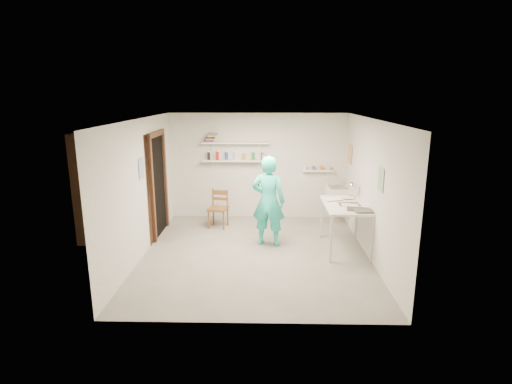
{
  "coord_description": "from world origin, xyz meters",
  "views": [
    {
      "loc": [
        0.16,
        -6.73,
        2.81
      ],
      "look_at": [
        0.0,
        0.4,
        1.05
      ],
      "focal_mm": 28.0,
      "sensor_mm": 36.0,
      "label": 1
    }
  ],
  "objects_px": {
    "man": "(268,201)",
    "desk_lamp": "(353,186)",
    "wooden_chair": "(218,209)",
    "work_table": "(345,227)",
    "belfast_sink": "(338,194)",
    "wall_clock": "(266,184)"
  },
  "relations": [
    {
      "from": "belfast_sink",
      "to": "wall_clock",
      "type": "bearing_deg",
      "value": -147.05
    },
    {
      "from": "man",
      "to": "wooden_chair",
      "type": "relative_size",
      "value": 2.06
    },
    {
      "from": "wooden_chair",
      "to": "belfast_sink",
      "type": "bearing_deg",
      "value": 16.65
    },
    {
      "from": "man",
      "to": "work_table",
      "type": "relative_size",
      "value": 1.32
    },
    {
      "from": "wall_clock",
      "to": "work_table",
      "type": "relative_size",
      "value": 0.24
    },
    {
      "from": "belfast_sink",
      "to": "desk_lamp",
      "type": "bearing_deg",
      "value": -83.5
    },
    {
      "from": "belfast_sink",
      "to": "wall_clock",
      "type": "height_order",
      "value": "wall_clock"
    },
    {
      "from": "man",
      "to": "wooden_chair",
      "type": "xyz_separation_m",
      "value": [
        -1.07,
        0.99,
        -0.44
      ]
    },
    {
      "from": "wall_clock",
      "to": "desk_lamp",
      "type": "height_order",
      "value": "wall_clock"
    },
    {
      "from": "work_table",
      "to": "wall_clock",
      "type": "bearing_deg",
      "value": 164.02
    },
    {
      "from": "desk_lamp",
      "to": "man",
      "type": "bearing_deg",
      "value": -168.99
    },
    {
      "from": "man",
      "to": "desk_lamp",
      "type": "bearing_deg",
      "value": -155.67
    },
    {
      "from": "man",
      "to": "desk_lamp",
      "type": "height_order",
      "value": "man"
    },
    {
      "from": "belfast_sink",
      "to": "wooden_chair",
      "type": "relative_size",
      "value": 0.72
    },
    {
      "from": "man",
      "to": "desk_lamp",
      "type": "distance_m",
      "value": 1.67
    },
    {
      "from": "belfast_sink",
      "to": "work_table",
      "type": "height_order",
      "value": "work_table"
    },
    {
      "from": "belfast_sink",
      "to": "desk_lamp",
      "type": "xyz_separation_m",
      "value": [
        0.1,
        -0.92,
        0.39
      ]
    },
    {
      "from": "man",
      "to": "wall_clock",
      "type": "relative_size",
      "value": 5.56
    },
    {
      "from": "work_table",
      "to": "desk_lamp",
      "type": "height_order",
      "value": "desk_lamp"
    },
    {
      "from": "belfast_sink",
      "to": "man",
      "type": "relative_size",
      "value": 0.35
    },
    {
      "from": "belfast_sink",
      "to": "work_table",
      "type": "distance_m",
      "value": 1.46
    },
    {
      "from": "wooden_chair",
      "to": "work_table",
      "type": "height_order",
      "value": "work_table"
    }
  ]
}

